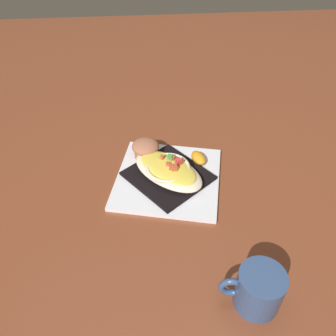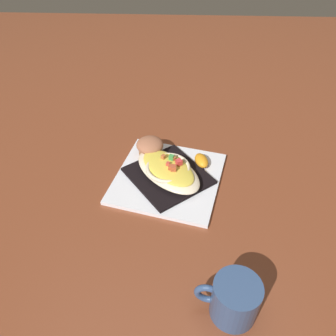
{
  "view_description": "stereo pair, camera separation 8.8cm",
  "coord_description": "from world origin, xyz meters",
  "px_view_note": "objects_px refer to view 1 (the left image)",
  "views": [
    {
      "loc": [
        0.65,
        -0.06,
        0.62
      ],
      "look_at": [
        0.0,
        0.0,
        0.04
      ],
      "focal_mm": 36.84,
      "sensor_mm": 36.0,
      "label": 1
    },
    {
      "loc": [
        0.65,
        0.03,
        0.62
      ],
      "look_at": [
        0.0,
        0.0,
        0.04
      ],
      "focal_mm": 36.84,
      "sensor_mm": 36.0,
      "label": 2
    }
  ],
  "objects_px": {
    "muffin": "(146,149)",
    "orange_garnish": "(198,158)",
    "square_plate": "(168,178)",
    "coffee_mug": "(258,291)",
    "gratin_dish": "(168,169)"
  },
  "relations": [
    {
      "from": "muffin",
      "to": "orange_garnish",
      "type": "bearing_deg",
      "value": 76.4
    },
    {
      "from": "muffin",
      "to": "orange_garnish",
      "type": "distance_m",
      "value": 0.15
    },
    {
      "from": "muffin",
      "to": "orange_garnish",
      "type": "xyz_separation_m",
      "value": [
        0.03,
        0.14,
        -0.02
      ]
    },
    {
      "from": "square_plate",
      "to": "orange_garnish",
      "type": "xyz_separation_m",
      "value": [
        -0.05,
        0.09,
        0.02
      ]
    },
    {
      "from": "square_plate",
      "to": "muffin",
      "type": "relative_size",
      "value": 3.55
    },
    {
      "from": "muffin",
      "to": "coffee_mug",
      "type": "height_order",
      "value": "coffee_mug"
    },
    {
      "from": "square_plate",
      "to": "coffee_mug",
      "type": "distance_m",
      "value": 0.37
    },
    {
      "from": "gratin_dish",
      "to": "orange_garnish",
      "type": "relative_size",
      "value": 3.55
    },
    {
      "from": "square_plate",
      "to": "muffin",
      "type": "xyz_separation_m",
      "value": [
        -0.09,
        -0.05,
        0.03
      ]
    },
    {
      "from": "square_plate",
      "to": "coffee_mug",
      "type": "bearing_deg",
      "value": 20.84
    },
    {
      "from": "orange_garnish",
      "to": "coffee_mug",
      "type": "xyz_separation_m",
      "value": [
        0.4,
        0.04,
        0.02
      ]
    },
    {
      "from": "orange_garnish",
      "to": "square_plate",
      "type": "bearing_deg",
      "value": -58.63
    },
    {
      "from": "orange_garnish",
      "to": "coffee_mug",
      "type": "bearing_deg",
      "value": 6.35
    },
    {
      "from": "square_plate",
      "to": "muffin",
      "type": "height_order",
      "value": "muffin"
    },
    {
      "from": "square_plate",
      "to": "coffee_mug",
      "type": "height_order",
      "value": "coffee_mug"
    }
  ]
}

